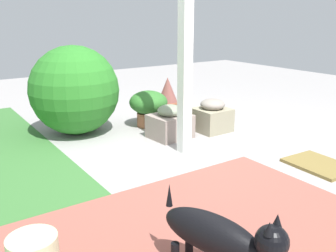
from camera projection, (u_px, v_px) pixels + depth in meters
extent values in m
plane|color=#9A9695|center=(191.00, 158.00, 3.68)|extent=(12.00, 12.00, 0.00)
cube|color=#955145|center=(210.00, 241.00, 2.31)|extent=(1.80, 2.40, 0.02)
cube|color=white|center=(185.00, 44.00, 3.55)|extent=(0.11, 0.11, 2.18)
cube|color=gray|center=(212.00, 120.00, 4.51)|extent=(0.38, 0.39, 0.28)
ellipsoid|color=gray|center=(213.00, 104.00, 4.45)|extent=(0.29, 0.29, 0.13)
cube|color=gray|center=(170.00, 126.00, 4.26)|extent=(0.41, 0.46, 0.27)
ellipsoid|color=gray|center=(170.00, 111.00, 4.21)|extent=(0.29, 0.29, 0.13)
sphere|color=#297324|center=(74.00, 90.00, 4.32)|extent=(1.03, 1.03, 1.03)
cylinder|color=#9C5236|center=(168.00, 108.00, 5.22)|extent=(0.30, 0.30, 0.20)
cone|color=brown|center=(168.00, 90.00, 5.14)|extent=(0.27, 0.27, 0.34)
cylinder|color=#A05D41|center=(149.00, 119.00, 4.73)|extent=(0.29, 0.29, 0.17)
ellipsoid|color=#2F6B29|center=(148.00, 102.00, 4.66)|extent=(0.48, 0.48, 0.29)
ellipsoid|color=black|center=(210.00, 232.00, 1.93)|extent=(0.60, 0.35, 0.21)
sphere|color=black|center=(272.00, 242.00, 1.71)|extent=(0.16, 0.16, 0.16)
cone|color=black|center=(277.00, 220.00, 1.72)|extent=(0.05, 0.05, 0.07)
cone|color=black|center=(269.00, 229.00, 1.65)|extent=(0.05, 0.05, 0.07)
cylinder|color=black|center=(189.00, 245.00, 2.14)|extent=(0.05, 0.05, 0.17)
cone|color=black|center=(169.00, 195.00, 2.06)|extent=(0.04, 0.04, 0.13)
cube|color=olive|center=(319.00, 165.00, 3.47)|extent=(0.58, 0.46, 0.03)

